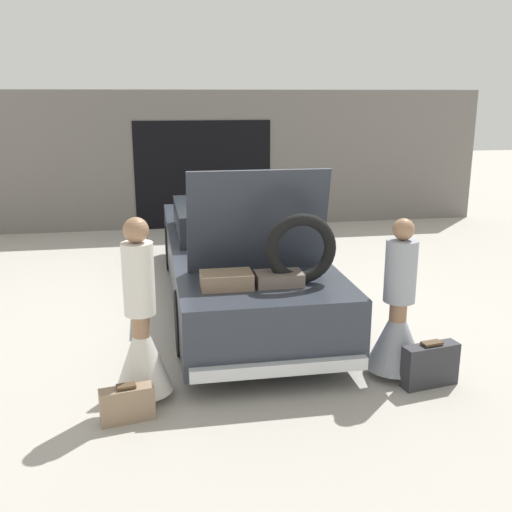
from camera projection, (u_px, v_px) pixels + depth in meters
ground_plane at (237, 300)px, 8.16m from camera, size 40.00×40.00×0.00m
garage_wall_back at (203, 160)px, 12.33m from camera, size 12.00×0.14×2.80m
car at (237, 258)px, 8.00m from camera, size 1.79×5.48×1.98m
person_left at (142, 336)px, 5.38m from camera, size 0.53×0.53×1.70m
person_right at (397, 321)px, 5.87m from camera, size 0.58×0.58×1.59m
suitcase_beside_left_person at (127, 404)px, 5.11m from camera, size 0.48×0.23×0.34m
suitcase_beside_right_person at (430, 365)px, 5.72m from camera, size 0.58×0.26×0.45m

